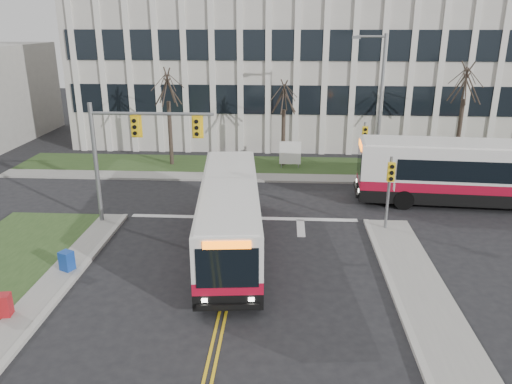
% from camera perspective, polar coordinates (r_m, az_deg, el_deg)
% --- Properties ---
extents(ground, '(120.00, 120.00, 0.00)m').
position_cam_1_polar(ground, '(19.21, -3.49, -12.19)').
color(ground, black).
rests_on(ground, ground).
extents(sidewalk_cross, '(44.00, 1.60, 0.14)m').
position_cam_1_polar(sidewalk_cross, '(33.13, 8.23, 1.50)').
color(sidewalk_cross, '#9E9B93').
rests_on(sidewalk_cross, ground).
extents(building_lawn, '(44.00, 5.00, 0.12)m').
position_cam_1_polar(building_lawn, '(35.81, 7.89, 2.83)').
color(building_lawn, '#2C461E').
rests_on(building_lawn, ground).
extents(office_building, '(40.00, 16.00, 12.00)m').
position_cam_1_polar(office_building, '(46.55, 7.14, 14.04)').
color(office_building, beige).
rests_on(office_building, ground).
extents(mast_arm_signal, '(6.11, 0.38, 6.20)m').
position_cam_1_polar(mast_arm_signal, '(25.34, -14.53, 5.46)').
color(mast_arm_signal, slate).
rests_on(mast_arm_signal, ground).
extents(signal_pole_near, '(0.34, 0.39, 3.80)m').
position_cam_1_polar(signal_pole_near, '(24.89, 15.03, 0.97)').
color(signal_pole_near, slate).
rests_on(signal_pole_near, ground).
extents(signal_pole_far, '(0.34, 0.39, 3.80)m').
position_cam_1_polar(signal_pole_far, '(32.95, 12.24, 5.55)').
color(signal_pole_far, slate).
rests_on(signal_pole_far, ground).
extents(streetlight, '(2.15, 0.25, 9.20)m').
position_cam_1_polar(streetlight, '(33.37, 13.79, 10.32)').
color(streetlight, slate).
rests_on(streetlight, ground).
extents(directory_sign, '(1.50, 0.12, 2.00)m').
position_cam_1_polar(directory_sign, '(34.92, 3.92, 4.44)').
color(directory_sign, slate).
rests_on(directory_sign, ground).
extents(tree_left, '(1.80, 1.80, 7.70)m').
position_cam_1_polar(tree_left, '(35.52, -10.05, 11.59)').
color(tree_left, '#42352B').
rests_on(tree_left, ground).
extents(tree_mid, '(1.80, 1.80, 6.82)m').
position_cam_1_polar(tree_mid, '(34.86, 3.22, 10.67)').
color(tree_mid, '#42352B').
rests_on(tree_mid, ground).
extents(tree_right, '(1.80, 1.80, 8.25)m').
position_cam_1_polar(tree_right, '(36.52, 22.82, 11.25)').
color(tree_right, '#42352B').
rests_on(tree_right, ground).
extents(bus_main, '(3.58, 11.69, 3.07)m').
position_cam_1_polar(bus_main, '(22.58, -3.02, -2.86)').
color(bus_main, silver).
rests_on(bus_main, ground).
extents(bus_cross, '(13.38, 3.76, 3.52)m').
position_cam_1_polar(bus_cross, '(30.56, 24.14, 1.81)').
color(bus_cross, silver).
rests_on(bus_cross, ground).
extents(newspaper_box_blue, '(0.64, 0.62, 0.95)m').
position_cam_1_polar(newspaper_box_blue, '(22.24, -20.80, -7.51)').
color(newspaper_box_blue, '#163D98').
rests_on(newspaper_box_blue, ground).
extents(newspaper_box_red, '(0.57, 0.52, 0.95)m').
position_cam_1_polar(newspaper_box_red, '(19.92, -26.88, -11.62)').
color(newspaper_box_red, '#A4151B').
rests_on(newspaper_box_red, ground).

